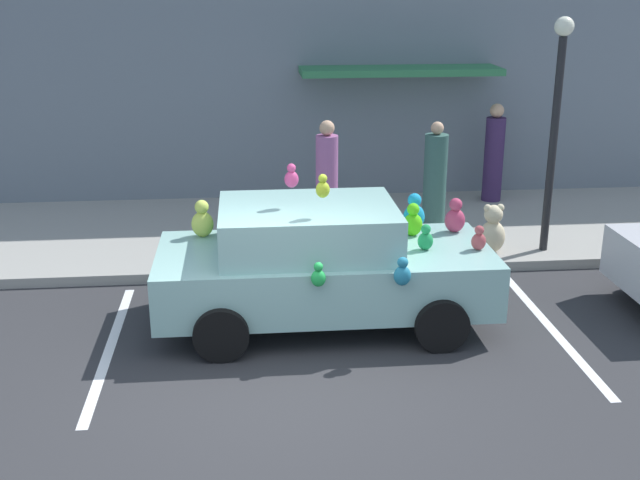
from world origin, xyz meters
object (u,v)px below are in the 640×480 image
at_px(pedestrian_near_shopfront, 327,185).
at_px(pedestrian_by_lamp, 435,182).
at_px(plush_covered_car, 321,263).
at_px(pedestrian_walking_past, 494,156).
at_px(teddy_bear_on_sidewalk, 492,230).
at_px(street_lamp_post, 556,110).

relative_size(pedestrian_near_shopfront, pedestrian_by_lamp, 1.05).
xyz_separation_m(plush_covered_car, pedestrian_walking_past, (3.70, 4.85, 0.20)).
relative_size(teddy_bear_on_sidewalk, street_lamp_post, 0.22).
bearing_deg(teddy_bear_on_sidewalk, plush_covered_car, -145.06).
xyz_separation_m(street_lamp_post, pedestrian_by_lamp, (-1.49, 1.07, -1.32)).
relative_size(pedestrian_near_shopfront, pedestrian_walking_past, 1.06).
height_order(teddy_bear_on_sidewalk, street_lamp_post, street_lamp_post).
bearing_deg(teddy_bear_on_sidewalk, pedestrian_by_lamp, 120.26).
bearing_deg(pedestrian_by_lamp, street_lamp_post, -35.47).
relative_size(street_lamp_post, pedestrian_by_lamp, 1.91).
height_order(pedestrian_near_shopfront, pedestrian_walking_past, pedestrian_near_shopfront).
bearing_deg(street_lamp_post, pedestrian_near_shopfront, 165.94).
distance_m(street_lamp_post, pedestrian_by_lamp, 2.26).
xyz_separation_m(teddy_bear_on_sidewalk, pedestrian_near_shopfront, (-2.44, 0.87, 0.55)).
distance_m(street_lamp_post, pedestrian_walking_past, 3.12).
relative_size(pedestrian_walking_past, pedestrian_by_lamp, 0.99).
relative_size(plush_covered_car, pedestrian_near_shopfront, 2.14).
xyz_separation_m(teddy_bear_on_sidewalk, pedestrian_walking_past, (0.89, 2.88, 0.50)).
bearing_deg(teddy_bear_on_sidewalk, pedestrian_walking_past, 72.92).
relative_size(plush_covered_car, street_lamp_post, 1.18).
bearing_deg(pedestrian_near_shopfront, teddy_bear_on_sidewalk, -19.66).
distance_m(teddy_bear_on_sidewalk, pedestrian_walking_past, 3.06).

